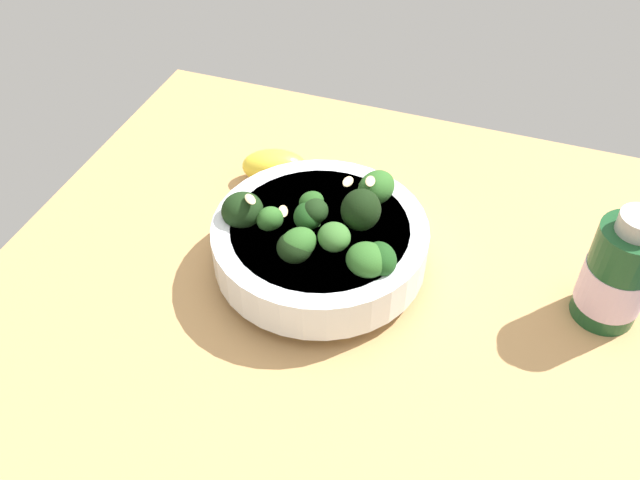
{
  "coord_description": "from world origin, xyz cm",
  "views": [
    {
      "loc": [
        44.63,
        16.2,
        52.48
      ],
      "look_at": [
        -2.94,
        -0.7,
        4.0
      ],
      "focal_mm": 38.63,
      "sensor_mm": 36.0,
      "label": 1
    }
  ],
  "objects": [
    {
      "name": "bowl_of_broccoli",
      "position": [
        -2.85,
        -0.59,
        4.14
      ],
      "size": [
        21.9,
        21.99,
        10.43
      ],
      "color": "white",
      "rests_on": "ground_plane"
    },
    {
      "name": "bottle_tall",
      "position": [
        -6.42,
        27.69,
        5.39
      ],
      "size": [
        6.3,
        6.3,
        12.84
      ],
      "color": "#194723",
      "rests_on": "ground_plane"
    },
    {
      "name": "ground_plane",
      "position": [
        0.0,
        0.0,
        -1.58
      ],
      "size": [
        68.67,
        68.67,
        3.17
      ],
      "primitive_type": "cube",
      "color": "tan"
    },
    {
      "name": "lemon_wedge",
      "position": [
        -14.91,
        -10.67,
        2.08
      ],
      "size": [
        6.46,
        8.71,
        4.16
      ],
      "primitive_type": "ellipsoid",
      "rotation": [
        0.0,
        0.0,
        1.86
      ],
      "color": "yellow",
      "rests_on": "ground_plane"
    }
  ]
}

